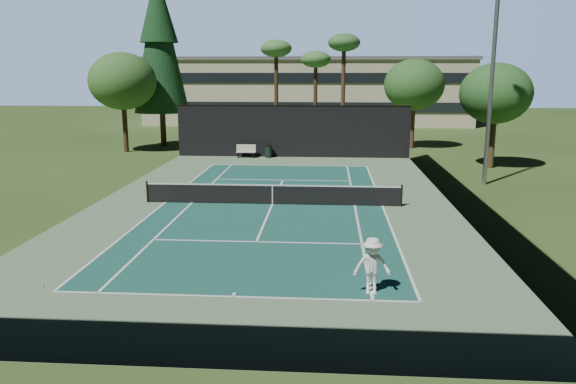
# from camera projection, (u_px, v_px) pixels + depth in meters

# --- Properties ---
(ground) EXTENTS (160.00, 160.00, 0.00)m
(ground) POSITION_uv_depth(u_px,v_px,m) (272.00, 204.00, 28.19)
(ground) COLOR #2E4A1C
(ground) RESTS_ON ground
(apron_slab) EXTENTS (18.00, 32.00, 0.01)m
(apron_slab) POSITION_uv_depth(u_px,v_px,m) (272.00, 204.00, 28.19)
(apron_slab) COLOR #5D7E58
(apron_slab) RESTS_ON ground
(court_surface) EXTENTS (10.97, 23.77, 0.01)m
(court_surface) POSITION_uv_depth(u_px,v_px,m) (272.00, 204.00, 28.19)
(court_surface) COLOR #195247
(court_surface) RESTS_ON ground
(court_lines) EXTENTS (11.07, 23.87, 0.01)m
(court_lines) POSITION_uv_depth(u_px,v_px,m) (272.00, 204.00, 28.19)
(court_lines) COLOR white
(court_lines) RESTS_ON ground
(tennis_net) EXTENTS (12.90, 0.10, 1.10)m
(tennis_net) POSITION_uv_depth(u_px,v_px,m) (272.00, 194.00, 28.08)
(tennis_net) COLOR black
(tennis_net) RESTS_ON ground
(fence) EXTENTS (18.04, 32.05, 4.03)m
(fence) POSITION_uv_depth(u_px,v_px,m) (272.00, 165.00, 27.83)
(fence) COLOR black
(fence) RESTS_ON ground
(player) EXTENTS (1.15, 0.70, 1.74)m
(player) POSITION_uv_depth(u_px,v_px,m) (372.00, 266.00, 16.72)
(player) COLOR white
(player) RESTS_ON ground
(tennis_ball_a) EXTENTS (0.07, 0.07, 0.07)m
(tennis_ball_a) POSITION_uv_depth(u_px,v_px,m) (43.00, 286.00, 17.35)
(tennis_ball_a) COLOR #D2DE32
(tennis_ball_a) RESTS_ON ground
(tennis_ball_b) EXTENTS (0.06, 0.06, 0.06)m
(tennis_ball_b) POSITION_uv_depth(u_px,v_px,m) (251.00, 193.00, 30.76)
(tennis_ball_b) COLOR #CBD430
(tennis_ball_b) RESTS_ON ground
(tennis_ball_c) EXTENTS (0.06, 0.06, 0.06)m
(tennis_ball_c) POSITION_uv_depth(u_px,v_px,m) (290.00, 197.00, 29.80)
(tennis_ball_c) COLOR #BDDF32
(tennis_ball_c) RESTS_ON ground
(tennis_ball_d) EXTENTS (0.08, 0.08, 0.08)m
(tennis_ball_d) POSITION_uv_depth(u_px,v_px,m) (183.00, 181.00, 33.96)
(tennis_ball_d) COLOR #D6F136
(tennis_ball_d) RESTS_ON ground
(park_bench) EXTENTS (1.50, 0.45, 1.02)m
(park_bench) POSITION_uv_depth(u_px,v_px,m) (246.00, 151.00, 43.40)
(park_bench) COLOR #BFB39E
(park_bench) RESTS_ON ground
(trash_bin) EXTENTS (0.56, 0.56, 0.95)m
(trash_bin) POSITION_uv_depth(u_px,v_px,m) (268.00, 152.00, 43.42)
(trash_bin) COLOR black
(trash_bin) RESTS_ON ground
(pine_tree) EXTENTS (4.80, 4.80, 15.00)m
(pine_tree) POSITION_uv_depth(u_px,v_px,m) (159.00, 36.00, 48.48)
(pine_tree) COLOR #45311D
(pine_tree) RESTS_ON ground
(palm_a) EXTENTS (2.80, 2.80, 9.32)m
(palm_a) POSITION_uv_depth(u_px,v_px,m) (276.00, 53.00, 50.01)
(palm_a) COLOR #402B1B
(palm_a) RESTS_ON ground
(palm_b) EXTENTS (2.80, 2.80, 8.42)m
(palm_b) POSITION_uv_depth(u_px,v_px,m) (316.00, 63.00, 51.89)
(palm_b) COLOR #3E2A1A
(palm_b) RESTS_ON ground
(palm_c) EXTENTS (2.80, 2.80, 9.77)m
(palm_c) POSITION_uv_depth(u_px,v_px,m) (344.00, 47.00, 48.53)
(palm_c) COLOR #4A2E20
(palm_c) RESTS_ON ground
(decid_tree_a) EXTENTS (5.12, 5.12, 7.62)m
(decid_tree_a) POSITION_uv_depth(u_px,v_px,m) (414.00, 85.00, 47.81)
(decid_tree_a) COLOR #4D3121
(decid_tree_a) RESTS_ON ground
(decid_tree_b) EXTENTS (4.80, 4.80, 7.14)m
(decid_tree_b) POSITION_uv_depth(u_px,v_px,m) (496.00, 94.00, 37.85)
(decid_tree_b) COLOR #4C3720
(decid_tree_b) RESTS_ON ground
(decid_tree_c) EXTENTS (5.44, 5.44, 8.09)m
(decid_tree_c) POSITION_uv_depth(u_px,v_px,m) (122.00, 81.00, 45.51)
(decid_tree_c) COLOR #432C1C
(decid_tree_c) RESTS_ON ground
(campus_building) EXTENTS (40.50, 12.50, 8.30)m
(campus_building) POSITION_uv_depth(u_px,v_px,m) (307.00, 90.00, 72.15)
(campus_building) COLOR #BEB293
(campus_building) RESTS_ON ground
(light_pole) EXTENTS (0.90, 0.25, 12.22)m
(light_pole) POSITION_uv_depth(u_px,v_px,m) (492.00, 73.00, 31.85)
(light_pole) COLOR #919399
(light_pole) RESTS_ON ground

